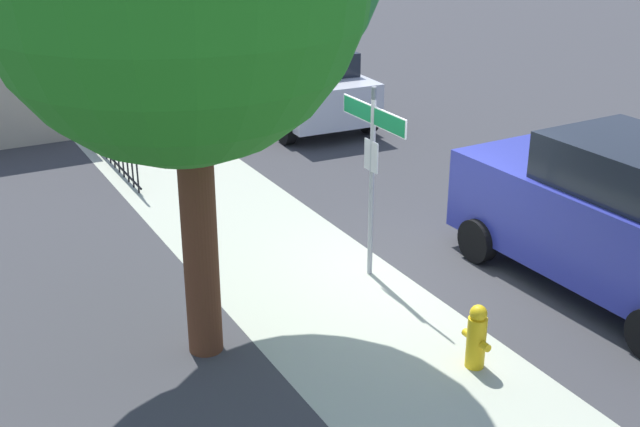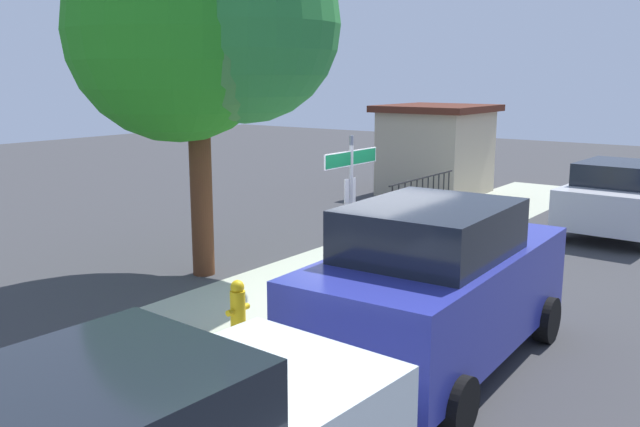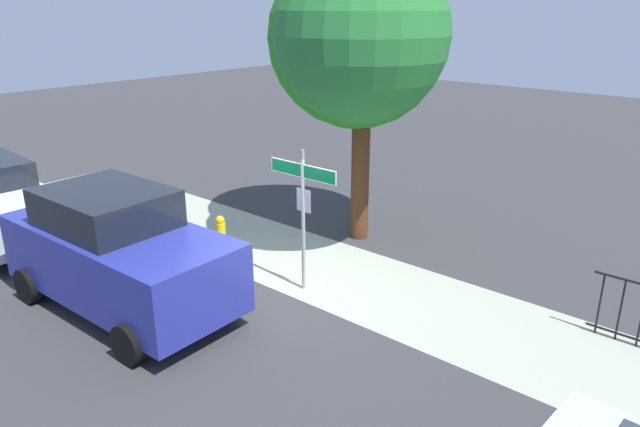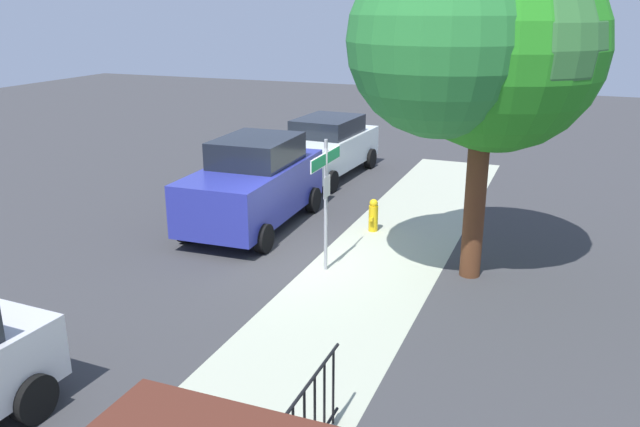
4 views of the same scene
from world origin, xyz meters
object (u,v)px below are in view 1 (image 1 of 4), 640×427
Objects in this scene: car_blue at (617,217)px; street_sign at (373,148)px; fire_hydrant at (477,337)px; car_silver at (301,84)px.

street_sign is at bearing 51.38° from car_blue.
street_sign is 2.98m from fire_hydrant.
car_blue reaches higher than car_silver.
fire_hydrant is (-9.89, 2.89, -0.49)m from car_silver.
car_blue is 2.93m from fire_hydrant.
car_blue is 5.82× the size of fire_hydrant.
car_silver reaches higher than fire_hydrant.
street_sign is 0.64× the size of car_silver.
fire_hydrant is at bearing 166.11° from car_silver.
car_blue is 9.23m from car_silver.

